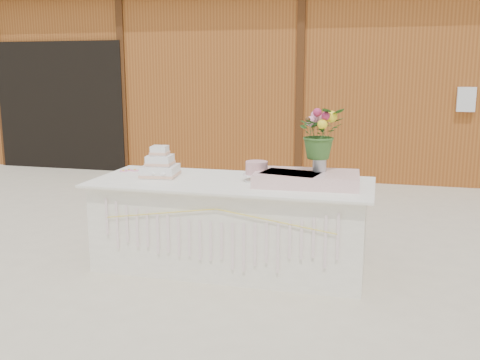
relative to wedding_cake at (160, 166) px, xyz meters
name	(u,v)px	position (x,y,z in m)	size (l,w,h in m)	color
ground	(232,266)	(0.67, -0.03, -0.86)	(80.00, 80.00, 0.00)	beige
barn	(315,72)	(0.66, 5.96, 0.81)	(12.60, 4.60, 3.30)	#93521E
cake_table	(231,224)	(0.67, -0.04, -0.48)	(2.40, 1.00, 0.77)	white
wedding_cake	(160,166)	(0.00, 0.00, 0.00)	(0.34, 0.34, 0.28)	white
pink_cake_stand	(257,170)	(0.88, 0.02, 0.00)	(0.24, 0.24, 0.17)	white
satin_runner	(307,179)	(1.32, -0.04, -0.04)	(0.85, 0.49, 0.11)	#FFCFCD
flower_vase	(320,162)	(1.41, 0.04, 0.09)	(0.11, 0.11, 0.16)	#B8B8BD
bouquet	(321,127)	(1.41, 0.04, 0.38)	(0.38, 0.33, 0.43)	#366227
loose_flowers	(128,171)	(-0.38, 0.12, -0.08)	(0.14, 0.35, 0.02)	pink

